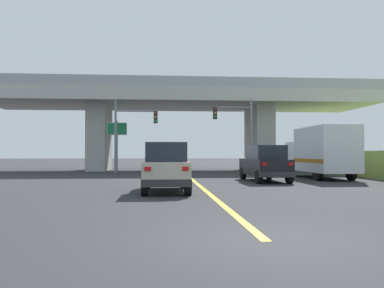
% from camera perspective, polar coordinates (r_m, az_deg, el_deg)
% --- Properties ---
extents(ground, '(160.00, 160.00, 0.00)m').
position_cam_1_polar(ground, '(37.75, -1.63, -3.70)').
color(ground, '#2B2B2D').
extents(overpass_bridge, '(35.13, 9.02, 8.01)m').
position_cam_1_polar(overpass_bridge, '(37.95, -1.62, 5.03)').
color(overpass_bridge, '#B7B5AD').
rests_on(overpass_bridge, ground).
extents(lane_divider_stripe, '(0.20, 27.45, 0.01)m').
position_cam_1_polar(lane_divider_stripe, '(21.04, 0.72, -5.63)').
color(lane_divider_stripe, yellow).
rests_on(lane_divider_stripe, ground).
extents(suv_lead, '(1.88, 4.27, 2.02)m').
position_cam_1_polar(suv_lead, '(16.61, -3.74, -3.32)').
color(suv_lead, '#B7B29E').
rests_on(suv_lead, ground).
extents(suv_crossing, '(1.99, 4.82, 2.02)m').
position_cam_1_polar(suv_crossing, '(23.01, 10.30, -2.72)').
color(suv_crossing, black).
rests_on(suv_crossing, ground).
extents(box_truck, '(2.33, 6.93, 3.19)m').
position_cam_1_polar(box_truck, '(26.48, 17.84, -1.08)').
color(box_truck, silver).
rests_on(box_truck, ground).
extents(sedan_oncoming, '(1.94, 4.76, 2.02)m').
position_cam_1_polar(sedan_oncoming, '(45.62, -3.16, -2.01)').
color(sedan_oncoming, navy).
rests_on(sedan_oncoming, ground).
extents(traffic_signal_nearside, '(3.20, 0.36, 6.00)m').
position_cam_1_polar(traffic_signal_nearside, '(32.65, 6.65, 2.59)').
color(traffic_signal_nearside, slate).
rests_on(traffic_signal_nearside, ground).
extents(traffic_signal_farside, '(3.39, 0.36, 5.73)m').
position_cam_1_polar(traffic_signal_farside, '(32.09, -8.81, 2.31)').
color(traffic_signal_farside, slate).
rests_on(traffic_signal_farside, ground).
extents(highway_sign, '(1.70, 0.17, 4.36)m').
position_cam_1_polar(highway_sign, '(34.93, -10.59, 1.41)').
color(highway_sign, slate).
rests_on(highway_sign, ground).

